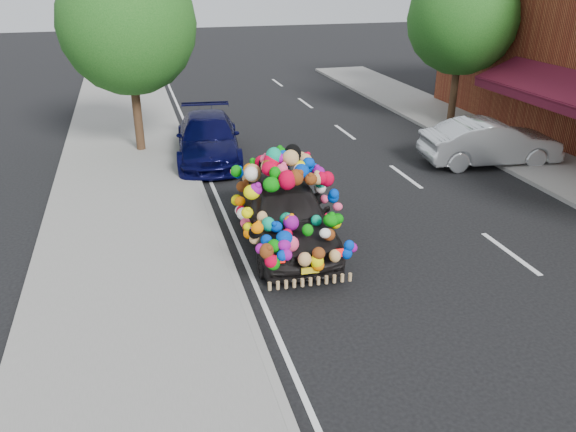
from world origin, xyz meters
The scene contains 9 objects.
ground centered at (0.00, 0.00, 0.00)m, with size 100.00×100.00×0.00m, color black.
sidewalk centered at (-4.30, 0.00, 0.06)m, with size 4.00×60.00×0.12m, color gray.
kerb centered at (-2.35, 0.00, 0.07)m, with size 0.15×60.00×0.13m, color gray.
lane_markings centered at (3.60, 0.00, 0.01)m, with size 6.00×50.00×0.01m, color silver, non-canonical shape.
tree_near_sidewalk centered at (-3.80, 9.50, 4.02)m, with size 4.20×4.20×6.13m.
tree_far_b centered at (8.00, 10.00, 3.89)m, with size 4.00×4.00×5.90m.
plush_art_car centered at (-0.94, 1.83, 1.08)m, with size 2.33×4.61×2.12m.
navy_sedan centered at (-1.73, 8.21, 0.69)m, with size 1.93×4.75×1.38m, color black.
silver_hatchback centered at (6.60, 5.37, 0.69)m, with size 1.47×4.22×1.39m, color #B5B8BC.
Camera 1 is at (-3.92, -9.05, 5.69)m, focal length 35.00 mm.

